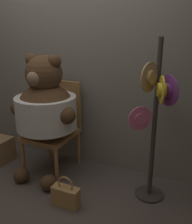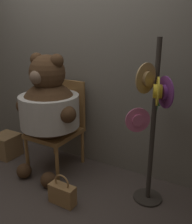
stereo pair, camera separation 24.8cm
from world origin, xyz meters
name	(u,v)px [view 2 (the right image)]	position (x,y,z in m)	size (l,w,h in m)	color
ground_plane	(51,179)	(0.00, 0.00, 0.00)	(14.00, 14.00, 0.00)	#4C423D
wall_back	(81,59)	(0.00, 0.65, 1.27)	(8.00, 0.10, 2.53)	slate
chair	(60,123)	(-0.13, 0.35, 0.54)	(0.50, 0.56, 1.03)	#9E703D
teddy_bear	(49,107)	(-0.11, 0.16, 0.79)	(0.79, 0.70, 1.37)	#4C331E
hat_display_rack	(153,118)	(1.05, 0.17, 0.87)	(0.41, 0.54, 1.54)	#332D28
handbag_on_ground	(62,194)	(0.36, -0.26, 0.11)	(0.27, 0.11, 0.31)	#A87A47
wooden_crate	(7,145)	(-0.87, 0.14, 0.15)	(0.30, 0.30, 0.30)	#937047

